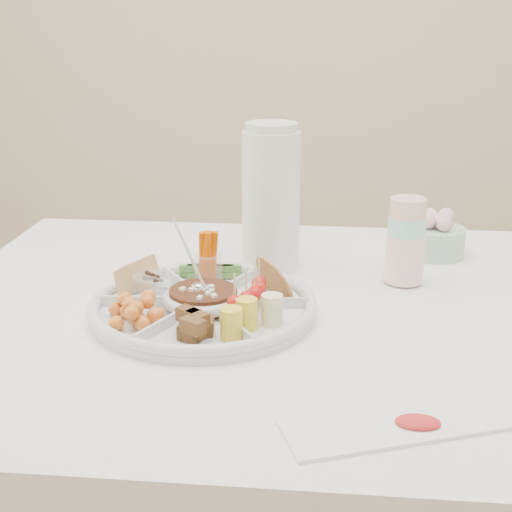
# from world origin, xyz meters

# --- Properties ---
(dining_table) EXTENTS (1.52, 1.02, 0.76)m
(dining_table) POSITION_xyz_m (0.00, 0.00, 0.38)
(dining_table) COLOR white
(dining_table) RESTS_ON floor
(party_tray) EXTENTS (0.41, 0.41, 0.04)m
(party_tray) POSITION_xyz_m (-0.26, -0.05, 0.78)
(party_tray) COLOR white
(party_tray) RESTS_ON dining_table
(bean_dip) EXTENTS (0.12, 0.12, 0.04)m
(bean_dip) POSITION_xyz_m (-0.26, -0.05, 0.79)
(bean_dip) COLOR black
(bean_dip) RESTS_ON party_tray
(tortillas) EXTENTS (0.11, 0.11, 0.06)m
(tortillas) POSITION_xyz_m (-0.15, 0.02, 0.80)
(tortillas) COLOR #B0772C
(tortillas) RESTS_ON party_tray
(carrot_cucumber) EXTENTS (0.11, 0.11, 0.09)m
(carrot_cucumber) POSITION_xyz_m (-0.27, 0.08, 0.82)
(carrot_cucumber) COLOR #D75600
(carrot_cucumber) RESTS_ON party_tray
(pita_raisins) EXTENTS (0.11, 0.11, 0.06)m
(pita_raisins) POSITION_xyz_m (-0.37, 0.01, 0.80)
(pita_raisins) COLOR tan
(pita_raisins) RESTS_ON party_tray
(cherries) EXTENTS (0.12, 0.12, 0.04)m
(cherries) POSITION_xyz_m (-0.36, -0.12, 0.79)
(cherries) COLOR #FF990D
(cherries) RESTS_ON party_tray
(granola_chunks) EXTENTS (0.11, 0.11, 0.04)m
(granola_chunks) POSITION_xyz_m (-0.25, -0.18, 0.79)
(granola_chunks) COLOR brown
(granola_chunks) RESTS_ON party_tray
(banana_tomato) EXTENTS (0.12, 0.12, 0.09)m
(banana_tomato) POSITION_xyz_m (-0.14, -0.11, 0.82)
(banana_tomato) COLOR #F2DC79
(banana_tomato) RESTS_ON party_tray
(cup_stack) EXTENTS (0.08, 0.08, 0.20)m
(cup_stack) POSITION_xyz_m (0.10, 0.14, 0.86)
(cup_stack) COLOR silver
(cup_stack) RESTS_ON dining_table
(thermos) EXTENTS (0.12, 0.12, 0.30)m
(thermos) POSITION_xyz_m (-0.16, 0.20, 0.91)
(thermos) COLOR white
(thermos) RESTS_ON dining_table
(flower_bowl) EXTENTS (0.14, 0.14, 0.09)m
(flower_bowl) POSITION_xyz_m (0.18, 0.31, 0.80)
(flower_bowl) COLOR #ABEABE
(flower_bowl) RESTS_ON dining_table
(placemat) EXTENTS (0.29, 0.18, 0.01)m
(placemat) POSITION_xyz_m (0.04, -0.37, 0.76)
(placemat) COLOR white
(placemat) RESTS_ON dining_table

